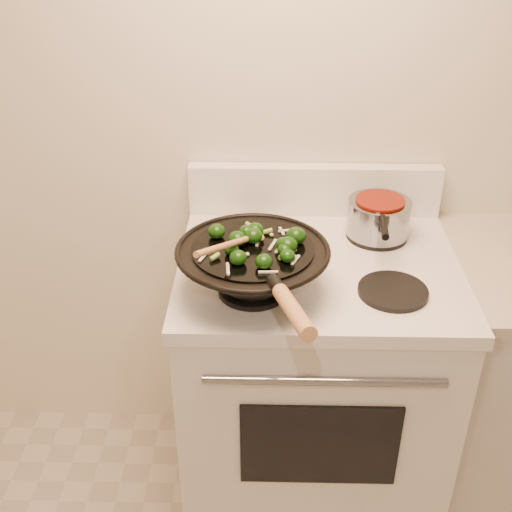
{
  "coord_description": "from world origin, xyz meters",
  "views": [
    {
      "loc": [
        -0.36,
        -0.35,
        1.85
      ],
      "look_at": [
        -0.39,
        1.02,
        1.02
      ],
      "focal_mm": 45.0,
      "sensor_mm": 36.0,
      "label": 1
    }
  ],
  "objects": [
    {
      "name": "saucepan",
      "position": [
        -0.04,
        1.32,
        0.99
      ],
      "size": [
        0.18,
        0.3,
        0.11
      ],
      "color": "gray",
      "rests_on": "stove"
    },
    {
      "name": "stirfry",
      "position": [
        -0.38,
        1.02,
        1.07
      ],
      "size": [
        0.26,
        0.24,
        0.04
      ],
      "color": "black",
      "rests_on": "wok"
    },
    {
      "name": "wooden_spoon",
      "position": [
        -0.43,
        1.0,
        1.08
      ],
      "size": [
        0.16,
        0.26,
        0.09
      ],
      "color": "#B77A48",
      "rests_on": "wok"
    },
    {
      "name": "stove",
      "position": [
        -0.22,
        1.17,
        0.47
      ],
      "size": [
        0.78,
        0.67,
        1.08
      ],
      "color": "white",
      "rests_on": "ground"
    },
    {
      "name": "wok",
      "position": [
        -0.4,
        1.02,
        1.0
      ],
      "size": [
        0.39,
        0.63,
        0.2
      ],
      "color": "black",
      "rests_on": "stove"
    }
  ]
}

